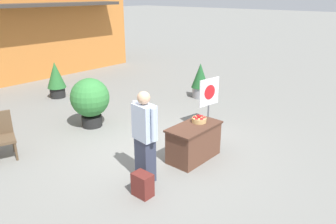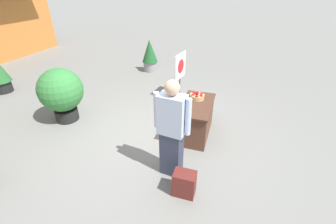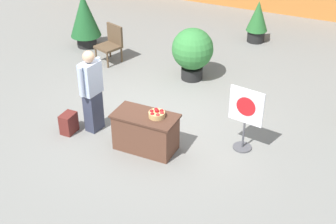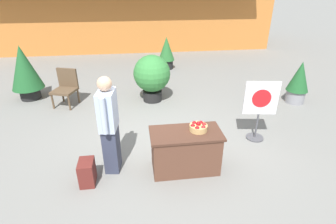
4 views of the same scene
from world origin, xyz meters
TOP-DOWN VIEW (x-y plane):
  - ground_plane at (0.00, 0.00)m, footprint 120.00×120.00m
  - display_table at (0.35, -0.84)m, footprint 1.21×0.63m
  - apple_basket at (0.57, -0.80)m, footprint 0.30×0.30m
  - person_visitor at (-0.91, -0.68)m, footprint 0.31×0.61m
  - backpack at (-1.31, -1.00)m, footprint 0.24×0.34m
  - poster_board at (2.01, -0.06)m, footprint 0.67×0.36m
  - potted_plant_near_right at (0.79, 5.15)m, footprint 0.60×0.60m
  - potted_plant_far_left at (0.02, 2.23)m, footprint 0.99×0.99m
  - potted_plant_near_left at (3.89, 1.57)m, footprint 0.56×0.56m

SIDE VIEW (x-z plane):
  - ground_plane at x=0.00m, z-range 0.00..0.00m
  - backpack at x=-1.31m, z-range 0.00..0.42m
  - display_table at x=0.35m, z-range 0.00..0.75m
  - potted_plant_near_left at x=3.89m, z-range 0.03..1.18m
  - potted_plant_near_right at x=0.79m, z-range 0.04..1.23m
  - poster_board at x=2.01m, z-range 0.08..1.36m
  - potted_plant_far_left at x=0.02m, z-range 0.10..1.37m
  - apple_basket at x=0.57m, z-range 0.73..0.89m
  - person_visitor at x=-0.91m, z-range 0.02..1.74m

